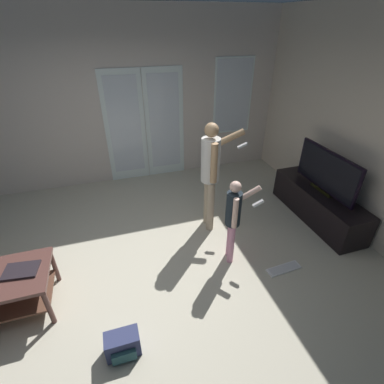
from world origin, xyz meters
TOP-DOWN VIEW (x-y plane):
  - ground_plane at (0.00, 0.00)m, footprint 6.24×5.33m
  - wall_back_with_doors at (0.10, 2.63)m, footprint 6.24×0.09m
  - coffee_table at (-1.35, -0.02)m, footprint 0.89×0.65m
  - tv_stand at (2.77, 0.42)m, footprint 0.49×1.64m
  - flat_screen_tv at (2.77, 0.42)m, footprint 0.08×1.16m
  - person_adult at (1.12, 0.73)m, footprint 0.71×0.42m
  - person_child at (1.14, 0.00)m, footprint 0.49×0.30m
  - backpack at (-0.29, -0.83)m, footprint 0.31×0.22m
  - loose_keyboard at (1.70, -0.38)m, footprint 0.45×0.16m
  - laptop_closed at (-1.17, 0.01)m, footprint 0.35×0.27m

SIDE VIEW (x-z plane):
  - ground_plane at x=0.00m, z-range -0.02..0.00m
  - loose_keyboard at x=1.70m, z-range 0.00..0.02m
  - backpack at x=-0.29m, z-range 0.00..0.23m
  - tv_stand at x=2.77m, z-range 0.00..0.48m
  - coffee_table at x=-1.35m, z-range 0.11..0.60m
  - laptop_closed at x=-1.17m, z-range 0.49..0.51m
  - person_child at x=1.14m, z-range 0.11..1.24m
  - flat_screen_tv at x=2.77m, z-range 0.48..1.11m
  - person_adult at x=1.12m, z-range 0.16..1.73m
  - wall_back_with_doors at x=0.10m, z-range -0.05..2.87m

